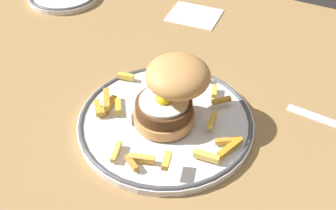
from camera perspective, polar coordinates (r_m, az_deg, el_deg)
ground_plane at (r=71.81cm, az=0.55°, el=-2.65°), size 114.96×99.59×4.00cm
dinner_plate at (r=68.17cm, az=0.00°, el=-2.34°), size 29.08×29.08×1.60cm
burger at (r=64.18cm, az=0.66°, el=1.81°), size 13.77×14.05×10.79cm
fries_pile at (r=66.74cm, az=-1.03°, el=-1.68°), size 25.82×25.11×2.86cm
napkin at (r=97.27cm, az=3.63°, el=12.29°), size 12.18×10.61×0.40cm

